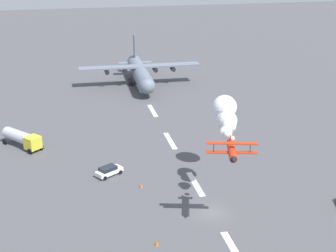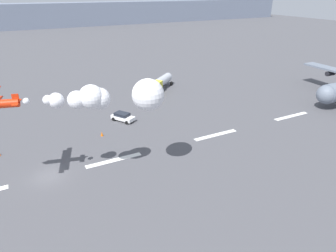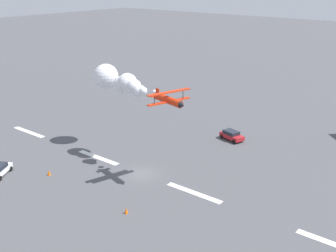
# 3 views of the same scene
# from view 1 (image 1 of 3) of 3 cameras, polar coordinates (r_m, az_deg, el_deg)

# --- Properties ---
(ground_plane) EXTENTS (440.00, 440.00, 0.00)m
(ground_plane) POSITION_cam_1_polar(r_m,az_deg,el_deg) (67.12, 5.24, -10.12)
(ground_plane) COLOR #4C4C51
(ground_plane) RESTS_ON ground
(runway_stripe_4) EXTENTS (8.00, 0.90, 0.01)m
(runway_stripe_4) POSITION_cam_1_polar(r_m,az_deg,el_deg) (60.26, 7.78, -14.23)
(runway_stripe_4) COLOR white
(runway_stripe_4) RESTS_ON ground
(runway_stripe_5) EXTENTS (8.00, 0.90, 0.01)m
(runway_stripe_5) POSITION_cam_1_polar(r_m,az_deg,el_deg) (74.36, 3.23, -6.77)
(runway_stripe_5) COLOR white
(runway_stripe_5) RESTS_ON ground
(runway_stripe_6) EXTENTS (8.00, 0.90, 0.01)m
(runway_stripe_6) POSITION_cam_1_polar(r_m,az_deg,el_deg) (89.62, 0.26, -1.74)
(runway_stripe_6) COLOR white
(runway_stripe_6) RESTS_ON ground
(runway_stripe_7) EXTENTS (8.00, 0.90, 0.01)m
(runway_stripe_7) POSITION_cam_1_polar(r_m,az_deg,el_deg) (105.54, -1.81, 1.81)
(runway_stripe_7) COLOR white
(runway_stripe_7) RESTS_ON ground
(runway_stripe_8) EXTENTS (8.00, 0.90, 0.01)m
(runway_stripe_8) POSITION_cam_1_polar(r_m,az_deg,el_deg) (121.85, -3.34, 4.41)
(runway_stripe_8) COLOR white
(runway_stripe_8) RESTS_ON ground
(cargo_transport_plane) EXTENTS (25.92, 30.48, 11.08)m
(cargo_transport_plane) POSITION_cam_1_polar(r_m,az_deg,el_deg) (122.95, -3.23, 6.17)
(cargo_transport_plane) COLOR slate
(cargo_transport_plane) RESTS_ON ground
(stunt_biplane_red) EXTENTS (20.91, 9.46, 3.76)m
(stunt_biplane_red) POSITION_cam_1_polar(r_m,az_deg,el_deg) (70.54, 6.78, 1.12)
(stunt_biplane_red) COLOR red
(fuel_tanker_truck) EXTENTS (7.95, 7.33, 2.90)m
(fuel_tanker_truck) POSITION_cam_1_polar(r_m,az_deg,el_deg) (90.08, -16.71, -1.36)
(fuel_tanker_truck) COLOR yellow
(fuel_tanker_truck) RESTS_ON ground
(airport_staff_sedan) EXTENTS (3.83, 4.65, 1.52)m
(airport_staff_sedan) POSITION_cam_1_polar(r_m,az_deg,el_deg) (77.01, -6.94, -5.20)
(airport_staff_sedan) COLOR white
(airport_staff_sedan) RESTS_ON ground
(traffic_cone_near) EXTENTS (0.44, 0.44, 0.75)m
(traffic_cone_near) POSITION_cam_1_polar(r_m,az_deg,el_deg) (60.38, -1.32, -13.51)
(traffic_cone_near) COLOR orange
(traffic_cone_near) RESTS_ON ground
(traffic_cone_far) EXTENTS (0.44, 0.44, 0.75)m
(traffic_cone_far) POSITION_cam_1_polar(r_m,az_deg,el_deg) (73.13, -3.16, -6.94)
(traffic_cone_far) COLOR orange
(traffic_cone_far) RESTS_ON ground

